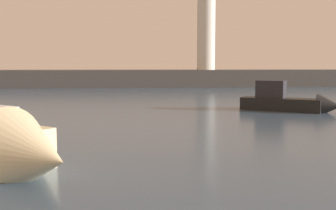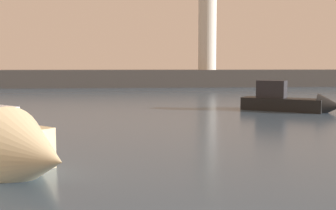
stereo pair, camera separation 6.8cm
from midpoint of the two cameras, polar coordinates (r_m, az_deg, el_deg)
ground_plane at (r=26.51m, az=-3.38°, el=-0.22°), size 220.00×220.00×0.00m
breakwater at (r=50.83m, az=-4.40°, el=3.71°), size 84.16×5.64×2.07m
lighthouse at (r=51.96m, az=5.51°, el=10.97°), size 2.23×2.23×11.66m
motorboat_1 at (r=24.87m, az=17.00°, el=0.38°), size 5.40×4.32×2.04m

